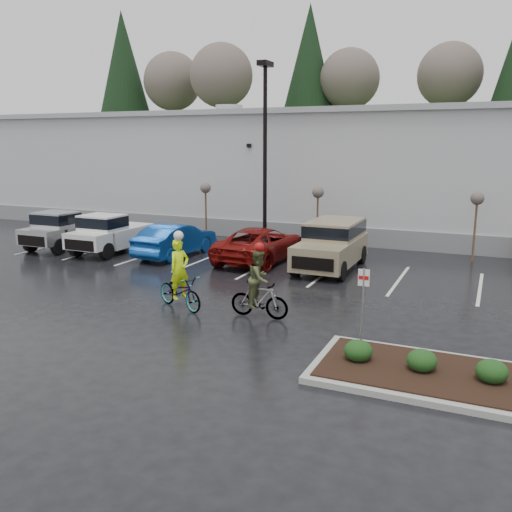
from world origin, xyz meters
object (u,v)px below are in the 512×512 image
at_px(sapling_mid, 318,196).
at_px(pickup_silver, 70,228).
at_px(pickup_white, 115,232).
at_px(lamppost, 265,136).
at_px(sapling_west, 206,191).
at_px(fire_lane_sign, 363,298).
at_px(car_red, 260,244).
at_px(suv_tan, 331,246).
at_px(car_blue, 176,240).
at_px(cyclist_hivis, 180,285).
at_px(cyclist_olive, 259,291).
at_px(sapling_east, 477,202).

height_order(sapling_mid, pickup_silver, sapling_mid).
bearing_deg(sapling_mid, pickup_white, -152.12).
bearing_deg(lamppost, sapling_west, 165.96).
bearing_deg(fire_lane_sign, car_red, 127.35).
relative_size(pickup_silver, suv_tan, 1.02).
bearing_deg(car_blue, cyclist_hivis, 126.56).
distance_m(lamppost, suv_tan, 7.18).
bearing_deg(pickup_white, cyclist_hivis, -40.52).
distance_m(lamppost, sapling_west, 5.07).
distance_m(car_red, cyclist_hivis, 7.75).
xyz_separation_m(sapling_west, cyclist_hivis, (5.49, -11.66, -1.94)).
xyz_separation_m(fire_lane_sign, pickup_white, (-14.35, 8.01, -0.43)).
distance_m(car_blue, cyclist_hivis, 8.48).
height_order(sapling_west, fire_lane_sign, sapling_west).
xyz_separation_m(fire_lane_sign, car_blue, (-10.94, 8.25, -0.61)).
relative_size(cyclist_hivis, cyclist_olive, 1.08).
relative_size(fire_lane_sign, pickup_white, 0.42).
height_order(sapling_mid, suv_tan, sapling_mid).
distance_m(lamppost, sapling_mid, 4.00).
bearing_deg(car_red, cyclist_hivis, 95.24).
bearing_deg(lamppost, pickup_silver, -157.88).
bearing_deg(cyclist_olive, sapling_east, -27.36).
height_order(sapling_east, suv_tan, sapling_east).
relative_size(fire_lane_sign, cyclist_olive, 0.92).
bearing_deg(cyclist_hivis, sapling_west, 47.17).
relative_size(fire_lane_sign, pickup_silver, 0.42).
bearing_deg(cyclist_hivis, cyclist_olive, -64.84).
bearing_deg(cyclist_olive, sapling_west, 34.84).
bearing_deg(lamppost, pickup_white, -149.96).
distance_m(lamppost, fire_lane_sign, 14.78).
distance_m(pickup_silver, cyclist_olive, 15.24).
bearing_deg(pickup_white, sapling_west, 61.98).
xyz_separation_m(car_blue, car_red, (4.16, 0.63, -0.01)).
xyz_separation_m(car_blue, cyclist_olive, (7.41, -6.95, 0.07)).
height_order(lamppost, cyclist_hivis, lamppost).
xyz_separation_m(pickup_silver, pickup_white, (2.88, 0.05, 0.00)).
xyz_separation_m(lamppost, pickup_silver, (-9.43, -3.83, -4.71)).
height_order(car_red, cyclist_hivis, cyclist_hivis).
bearing_deg(cyclist_hivis, suv_tan, 0.38).
distance_m(pickup_silver, suv_tan, 13.89).
bearing_deg(sapling_east, lamppost, -174.29).
relative_size(pickup_white, car_red, 0.92).
bearing_deg(car_red, car_blue, 10.35).
bearing_deg(sapling_west, car_red, -37.97).
xyz_separation_m(pickup_white, cyclist_olive, (10.82, -6.71, -0.11)).
relative_size(sapling_east, pickup_white, 0.62).
bearing_deg(sapling_east, sapling_mid, 180.00).
bearing_deg(suv_tan, cyclist_olive, -91.33).
xyz_separation_m(sapling_mid, cyclist_hivis, (-1.01, -11.66, -1.94)).
distance_m(pickup_silver, car_blue, 6.30).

